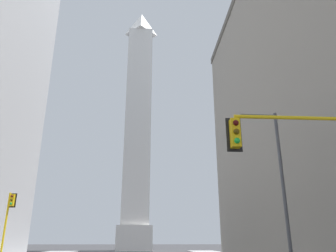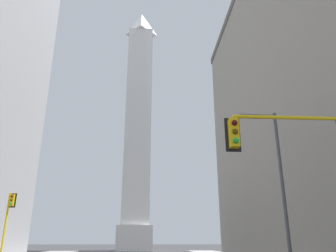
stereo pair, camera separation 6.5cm
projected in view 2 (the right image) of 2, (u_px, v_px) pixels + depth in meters
The scene contains 4 objects.
obelisk at pixel (138, 123), 75.07m from camera, with size 7.19×7.19×57.51m.
traffic_light_mid_left at pixel (8, 216), 30.41m from camera, with size 0.79×0.51×6.26m.
traffic_light_near_right at pixel (317, 155), 12.01m from camera, with size 5.17×0.50×6.46m.
street_lamp at pixel (275, 173), 19.12m from camera, with size 2.67×0.36×9.44m.
Camera 2 is at (2.33, -2.48, 1.93)m, focal length 35.00 mm.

